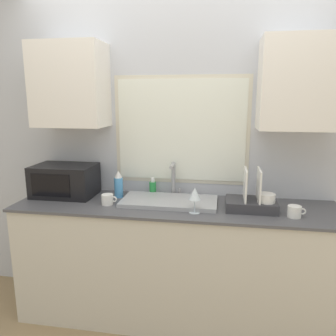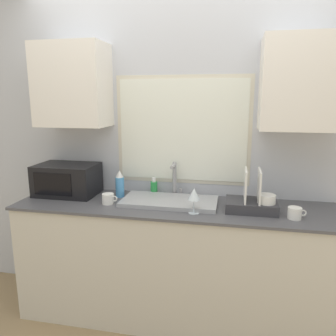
% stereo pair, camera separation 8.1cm
% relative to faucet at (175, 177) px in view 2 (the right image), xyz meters
% --- Properties ---
extents(countertop, '(2.37, 0.61, 0.91)m').
position_rel_faucet_xyz_m(countertop, '(0.05, -0.22, -0.61)').
color(countertop, beige).
rests_on(countertop, ground_plane).
extents(wall_back, '(6.00, 0.38, 2.60)m').
position_rel_faucet_xyz_m(wall_back, '(0.05, 0.07, 0.32)').
color(wall_back, silver).
rests_on(wall_back, ground_plane).
extents(sink_basin, '(0.70, 0.35, 0.03)m').
position_rel_faucet_xyz_m(sink_basin, '(-0.00, -0.19, -0.14)').
color(sink_basin, '#9EA0A5').
rests_on(sink_basin, countertop).
extents(faucet, '(0.08, 0.14, 0.27)m').
position_rel_faucet_xyz_m(faucet, '(0.00, 0.00, 0.00)').
color(faucet, '#99999E').
rests_on(faucet, countertop).
extents(microwave, '(0.48, 0.33, 0.25)m').
position_rel_faucet_xyz_m(microwave, '(-0.86, -0.13, -0.03)').
color(microwave, black).
rests_on(microwave, countertop).
extents(dish_rack, '(0.35, 0.24, 0.29)m').
position_rel_faucet_xyz_m(dish_rack, '(0.59, -0.23, -0.09)').
color(dish_rack, '#333338').
rests_on(dish_rack, countertop).
extents(spray_bottle, '(0.07, 0.07, 0.21)m').
position_rel_faucet_xyz_m(spray_bottle, '(-0.42, -0.10, -0.05)').
color(spray_bottle, '#4C99D8').
rests_on(spray_bottle, countertop).
extents(soap_bottle, '(0.06, 0.06, 0.14)m').
position_rel_faucet_xyz_m(soap_bottle, '(-0.17, 0.00, -0.09)').
color(soap_bottle, '#268C3F').
rests_on(soap_bottle, countertop).
extents(mug_near_sink, '(0.12, 0.09, 0.08)m').
position_rel_faucet_xyz_m(mug_near_sink, '(-0.45, -0.29, -0.12)').
color(mug_near_sink, white).
rests_on(mug_near_sink, countertop).
extents(wine_glass, '(0.08, 0.08, 0.18)m').
position_rel_faucet_xyz_m(wine_glass, '(0.20, -0.37, -0.03)').
color(wine_glass, silver).
rests_on(wine_glass, countertop).
extents(mug_by_rack, '(0.12, 0.09, 0.08)m').
position_rel_faucet_xyz_m(mug_by_rack, '(0.85, -0.34, -0.12)').
color(mug_by_rack, white).
rests_on(mug_by_rack, countertop).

